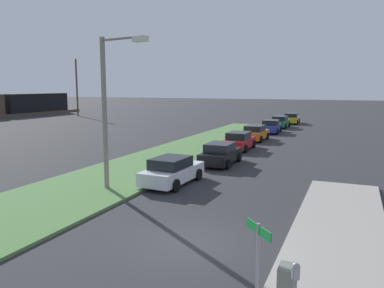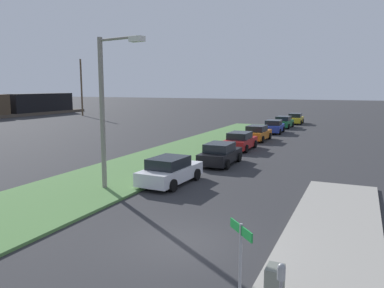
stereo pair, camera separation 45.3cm
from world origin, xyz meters
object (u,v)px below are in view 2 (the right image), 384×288
(parked_car_red, at_px, (240,141))
(parking_meter, at_px, (281,280))
(parked_car_orange, at_px, (257,133))
(parked_car_yellow, at_px, (295,119))
(distant_utility_pole, at_px, (81,88))
(parked_car_green, at_px, (284,122))
(street_sign, at_px, (240,269))
(utility_box, at_px, (274,284))
(parked_car_white, at_px, (170,171))
(parked_car_black, at_px, (220,154))
(parked_car_blue, at_px, (274,127))
(streetlight, at_px, (107,103))

(parked_car_red, bearing_deg, parking_meter, -161.04)
(parked_car_orange, height_order, parked_car_yellow, same)
(parking_meter, bearing_deg, distant_utility_pole, 43.38)
(parked_car_green, distance_m, street_sign, 42.95)
(utility_box, relative_size, distant_utility_pole, 0.09)
(parked_car_white, distance_m, parked_car_yellow, 37.34)
(utility_box, distance_m, street_sign, 2.36)
(utility_box, bearing_deg, parked_car_orange, 15.23)
(street_sign, bearing_deg, parked_car_white, 33.06)
(parked_car_white, relative_size, parked_car_orange, 1.01)
(parking_meter, xyz_separation_m, street_sign, (-1.14, 0.58, 0.65))
(parked_car_yellow, bearing_deg, utility_box, -173.70)
(parked_car_orange, relative_size, street_sign, 1.67)
(parked_car_black, xyz_separation_m, parking_meter, (-15.92, -7.10, 0.33))
(utility_box, bearing_deg, parked_car_blue, 12.05)
(parked_car_blue, bearing_deg, utility_box, -170.60)
(parked_car_black, distance_m, utility_box, 16.54)
(parked_car_white, height_order, parked_car_black, same)
(parked_car_black, bearing_deg, street_sign, -160.05)
(parked_car_black, bearing_deg, distant_utility_pole, 49.17)
(parked_car_blue, bearing_deg, street_sign, -171.67)
(parked_car_blue, distance_m, distant_utility_pole, 39.22)
(parked_car_green, bearing_deg, street_sign, -169.43)
(parked_car_black, distance_m, parking_meter, 17.43)
(parked_car_green, bearing_deg, parked_car_red, -178.99)
(streetlight, distance_m, distant_utility_pole, 52.70)
(street_sign, height_order, distant_utility_pole, distant_utility_pole)
(parked_car_red, distance_m, parking_meter, 23.65)
(parked_car_blue, bearing_deg, streetlight, 172.43)
(parked_car_red, bearing_deg, parked_car_yellow, -1.17)
(streetlight, bearing_deg, parked_car_white, -42.28)
(parked_car_orange, bearing_deg, streetlight, 175.32)
(parked_car_red, xyz_separation_m, parked_car_yellow, (24.93, -0.51, 0.00))
(parked_car_blue, height_order, parked_car_yellow, same)
(parked_car_green, height_order, parked_car_yellow, same)
(distant_utility_pole, bearing_deg, parking_meter, -136.62)
(parked_car_red, xyz_separation_m, utility_box, (-21.53, -7.38, -0.27))
(streetlight, height_order, distant_utility_pole, distant_utility_pole)
(parked_car_white, height_order, parked_car_red, same)
(parking_meter, xyz_separation_m, distant_utility_pole, (47.25, 44.65, 3.95))
(parking_meter, distance_m, streetlight, 12.96)
(parked_car_blue, bearing_deg, parked_car_black, 178.86)
(parked_car_yellow, xyz_separation_m, utility_box, (-46.46, -6.87, -0.27))
(parked_car_orange, height_order, parked_car_green, same)
(street_sign, relative_size, distant_utility_pole, 0.26)
(parked_car_green, distance_m, distant_utility_pole, 37.73)
(parked_car_yellow, height_order, streetlight, streetlight)
(parked_car_red, distance_m, distant_utility_pole, 44.77)
(utility_box, distance_m, streetlight, 12.43)
(parked_car_green, distance_m, parking_meter, 41.91)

